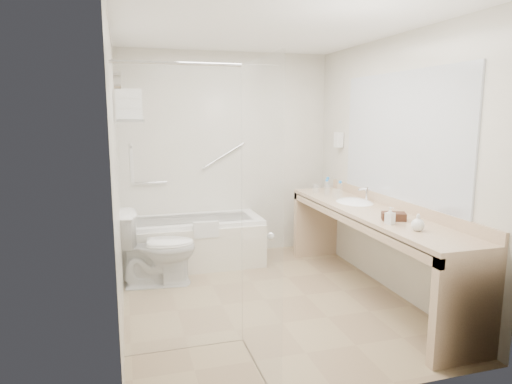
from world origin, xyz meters
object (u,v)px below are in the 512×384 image
object	(u,v)px
water_bottle_left	(327,188)
bathtub	(193,242)
amenity_basket	(394,216)
vanity_counter	(371,231)
toilet	(157,248)

from	to	relation	value
water_bottle_left	bathtub	bearing A→B (deg)	159.14
bathtub	amenity_basket	distance (m)	2.42
vanity_counter	bathtub	bearing A→B (deg)	137.65
water_bottle_left	amenity_basket	bearing A→B (deg)	-87.90
amenity_basket	water_bottle_left	distance (m)	1.26
vanity_counter	amenity_basket	xyz separation A→B (m)	(-0.04, -0.42, 0.24)
bathtub	water_bottle_left	size ratio (longest dim) A/B	8.60
toilet	bathtub	bearing A→B (deg)	-34.42
bathtub	toilet	world-z (taller)	toilet
vanity_counter	toilet	size ratio (longest dim) A/B	3.39
amenity_basket	water_bottle_left	xyz separation A→B (m)	(-0.05, 1.26, 0.05)
vanity_counter	water_bottle_left	distance (m)	0.89
amenity_basket	vanity_counter	bearing A→B (deg)	85.25
bathtub	toilet	distance (m)	0.71
bathtub	water_bottle_left	world-z (taller)	water_bottle_left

